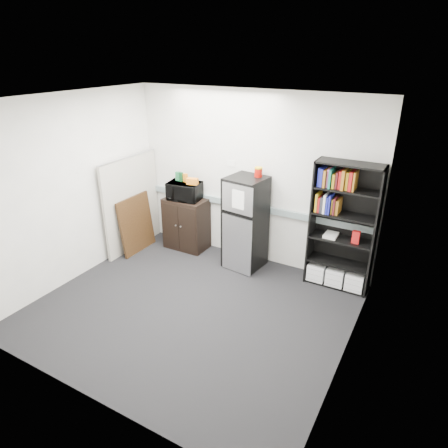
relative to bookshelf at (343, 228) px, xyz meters
name	(u,v)px	position (x,y,z in m)	size (l,w,h in m)	color
floor	(192,308)	(-1.53, -1.57, -0.91)	(4.00, 4.00, 0.00)	black
wall_back	(251,179)	(-1.53, 0.18, 0.44)	(4.00, 0.02, 2.70)	white
wall_right	(356,254)	(0.47, -1.57, 0.44)	(0.02, 3.50, 2.70)	white
wall_left	(73,190)	(-3.53, -1.57, 0.44)	(0.02, 3.50, 2.70)	white
ceiling	(183,100)	(-1.53, -1.57, 1.79)	(4.00, 3.50, 0.02)	white
electrical_raceway	(249,206)	(-1.53, 0.15, -0.01)	(3.92, 0.05, 0.10)	gray
wall_note	(231,163)	(-1.88, 0.18, 0.64)	(0.14, 0.00, 0.10)	white
bookshelf	(343,228)	(0.00, 0.00, 0.00)	(0.90, 0.34, 1.85)	black
cubicle_partition	(132,203)	(-3.43, -0.49, -0.10)	(0.06, 1.30, 1.62)	#A09A8E
cabinet	(186,223)	(-2.62, -0.06, -0.46)	(0.72, 0.48, 0.90)	black
microwave	(184,191)	(-2.62, -0.08, 0.13)	(0.54, 0.36, 0.30)	black
snack_box_a	(178,176)	(-2.76, -0.05, 0.36)	(0.07, 0.05, 0.15)	#1C6235
snack_box_b	(181,177)	(-2.70, -0.05, 0.36)	(0.07, 0.05, 0.15)	#0D3C1C
snack_box_c	(185,178)	(-2.61, -0.05, 0.35)	(0.07, 0.05, 0.14)	#CA6D13
snack_bag	(192,181)	(-2.44, -0.10, 0.33)	(0.18, 0.10, 0.10)	orange
refrigerator	(245,223)	(-1.45, -0.14, -0.18)	(0.62, 0.64, 1.47)	black
coffee_can	(258,171)	(-1.31, -0.02, 0.64)	(0.12, 0.12, 0.16)	#A30F07
framed_poster	(136,224)	(-3.30, -0.57, -0.43)	(0.15, 0.75, 0.96)	black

